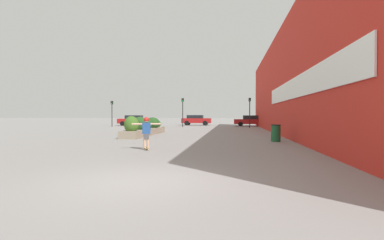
{
  "coord_description": "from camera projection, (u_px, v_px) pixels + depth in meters",
  "views": [
    {
      "loc": [
        2.08,
        -6.96,
        1.59
      ],
      "look_at": [
        -1.21,
        17.98,
        1.17
      ],
      "focal_mm": 28.0,
      "sensor_mm": 36.0,
      "label": 1
    }
  ],
  "objects": [
    {
      "name": "ground_plane",
      "position": [
        144.0,
        181.0,
        7.2
      ],
      "size": [
        300.0,
        300.0,
        0.0
      ],
      "primitive_type": "plane",
      "color": "gray"
    },
    {
      "name": "building_wall_right",
      "position": [
        280.0,
        84.0,
        24.76
      ],
      "size": [
        0.67,
        42.96,
        8.31
      ],
      "color": "red",
      "rests_on": "ground_plane"
    },
    {
      "name": "planter_box",
      "position": [
        145.0,
        128.0,
        23.72
      ],
      "size": [
        1.33,
        8.51,
        1.52
      ],
      "color": "gray",
      "rests_on": "ground_plane"
    },
    {
      "name": "skateboard",
      "position": [
        146.0,
        148.0,
        13.68
      ],
      "size": [
        0.38,
        0.65,
        0.09
      ],
      "rotation": [
        0.0,
        0.0,
        0.36
      ],
      "color": "olive",
      "rests_on": "ground_plane"
    },
    {
      "name": "skateboarder",
      "position": [
        146.0,
        129.0,
        13.66
      ],
      "size": [
        1.26,
        0.54,
        1.41
      ],
      "rotation": [
        0.0,
        0.0,
        0.36
      ],
      "color": "tan",
      "rests_on": "skateboard"
    },
    {
      "name": "trash_bin",
      "position": [
        276.0,
        133.0,
        17.93
      ],
      "size": [
        0.58,
        0.58,
        1.02
      ],
      "color": "#1E5B33",
      "rests_on": "ground_plane"
    },
    {
      "name": "car_leftmost",
      "position": [
        307.0,
        120.0,
        44.67
      ],
      "size": [
        4.14,
        2.03,
        1.62
      ],
      "rotation": [
        0.0,
        0.0,
        -1.57
      ],
      "color": "slate",
      "rests_on": "ground_plane"
    },
    {
      "name": "car_center_left",
      "position": [
        133.0,
        120.0,
        44.87
      ],
      "size": [
        4.32,
        1.91,
        1.55
      ],
      "rotation": [
        0.0,
        0.0,
        1.57
      ],
      "color": "maroon",
      "rests_on": "ground_plane"
    },
    {
      "name": "car_center_right",
      "position": [
        196.0,
        120.0,
        46.49
      ],
      "size": [
        4.53,
        1.88,
        1.58
      ],
      "rotation": [
        0.0,
        0.0,
        -1.57
      ],
      "color": "maroon",
      "rests_on": "ground_plane"
    },
    {
      "name": "car_rightmost",
      "position": [
        251.0,
        121.0,
        42.46
      ],
      "size": [
        4.76,
        1.87,
        1.54
      ],
      "rotation": [
        0.0,
        0.0,
        1.57
      ],
      "color": "maroon",
      "rests_on": "ground_plane"
    },
    {
      "name": "traffic_light_left",
      "position": [
        183.0,
        108.0,
        39.57
      ],
      "size": [
        0.28,
        0.3,
        3.83
      ],
      "color": "black",
      "rests_on": "ground_plane"
    },
    {
      "name": "traffic_light_right",
      "position": [
        250.0,
        108.0,
        37.55
      ],
      "size": [
        0.28,
        0.3,
        3.75
      ],
      "color": "black",
      "rests_on": "ground_plane"
    },
    {
      "name": "traffic_light_far_left",
      "position": [
        112.0,
        109.0,
        40.72
      ],
      "size": [
        0.28,
        0.3,
        3.51
      ],
      "color": "black",
      "rests_on": "ground_plane"
    }
  ]
}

